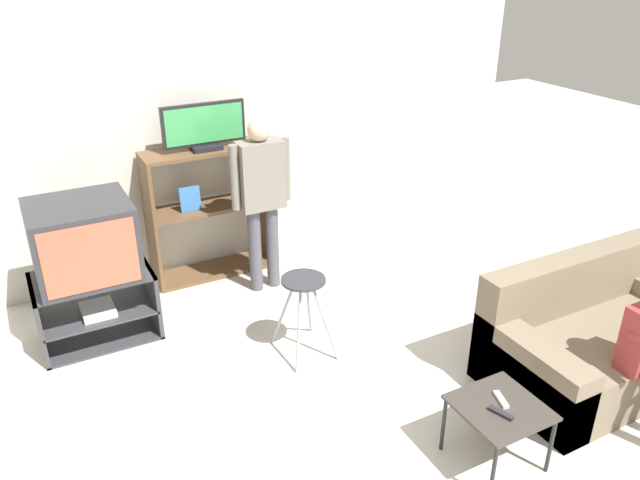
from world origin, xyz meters
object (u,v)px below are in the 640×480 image
person_standing_adult (261,190)px  remote_control_black (501,413)px  snack_table (499,412)px  couch (597,340)px  remote_control_white (501,400)px  television_main (83,240)px  folding_stool (304,294)px  television_flat (204,128)px  tv_stand (97,307)px  media_shelf (211,211)px

person_standing_adult → remote_control_black: bearing=-82.9°
snack_table → couch: couch is taller
remote_control_white → couch: 1.20m
television_main → person_standing_adult: size_ratio=0.47×
folding_stool → person_standing_adult: (0.13, 1.03, 0.43)m
television_flat → remote_control_white: bearing=-76.6°
television_flat → remote_control_black: 3.27m
couch → person_standing_adult: size_ratio=1.04×
television_main → folding_stool: (1.33, -0.94, -0.33)m
tv_stand → remote_control_black: tv_stand is taller
media_shelf → couch: bearing=-55.5°
media_shelf → person_standing_adult: 0.65m
folding_stool → couch: size_ratio=0.39×
remote_control_white → couch: couch is taller
tv_stand → person_standing_adult: person_standing_adult is taller
television_main → snack_table: bearing=-53.2°
tv_stand → folding_stool: (1.32, -0.92, 0.23)m
folding_stool → person_standing_adult: 1.13m
person_standing_adult → folding_stool: bearing=-97.2°
television_flat → remote_control_black: (0.63, -3.06, -0.97)m
remote_control_black → couch: size_ratio=0.09×
television_main → remote_control_black: 3.10m
remote_control_black → television_flat: bearing=82.5°
television_main → media_shelf: 1.32m
remote_control_black → remote_control_white: (0.08, 0.09, 0.00)m
tv_stand → television_main: bearing=116.4°
tv_stand → snack_table: size_ratio=1.80×
television_main → television_flat: size_ratio=0.99×
tv_stand → television_flat: television_flat is taller
media_shelf → remote_control_white: bearing=-76.8°
snack_table → television_flat: bearing=102.7°
television_main → folding_stool: television_main is taller
television_main → remote_control_black: television_main is taller
media_shelf → remote_control_white: 3.08m
person_standing_adult → television_main: bearing=-176.2°
folding_stool → remote_control_black: size_ratio=4.35×
media_shelf → television_main: bearing=-153.3°
television_main → remote_control_white: 3.08m
tv_stand → remote_control_white: (1.85, -2.40, 0.15)m
remote_control_white → person_standing_adult: (-0.40, 2.51, 0.51)m
tv_stand → snack_table: (1.82, -2.43, 0.09)m
remote_control_black → folding_stool: bearing=87.1°
folding_stool → remote_control_white: folding_stool is taller
television_main → folding_stool: bearing=-35.2°
media_shelf → remote_control_white: media_shelf is taller
snack_table → remote_control_white: remote_control_white is taller
remote_control_black → couch: (1.24, 0.36, -0.14)m
television_main → person_standing_adult: bearing=3.8°
tv_stand → folding_stool: bearing=-34.9°
snack_table → person_standing_adult: bearing=98.3°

